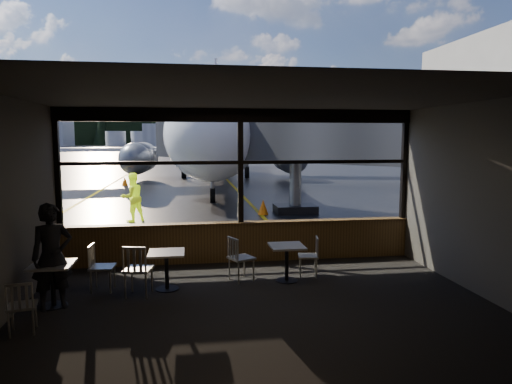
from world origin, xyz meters
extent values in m
plane|color=black|center=(0.00, 120.00, 0.00)|extent=(520.00, 520.00, 0.00)
cube|color=black|center=(0.00, -3.00, 0.01)|extent=(8.00, 6.00, 0.01)
cube|color=#38332D|center=(0.00, -3.00, 3.50)|extent=(8.00, 6.00, 0.04)
cube|color=#453F37|center=(4.00, -3.00, 1.75)|extent=(0.04, 6.00, 3.50)
cube|color=#453F37|center=(0.00, -6.00, 1.75)|extent=(8.00, 0.04, 3.50)
cube|color=#4B3216|center=(0.00, 0.00, 0.45)|extent=(8.00, 0.28, 0.90)
cube|color=black|center=(0.00, 0.00, 3.35)|extent=(8.00, 0.18, 0.30)
cube|color=black|center=(-3.95, 0.00, 2.20)|extent=(0.12, 0.12, 2.60)
cube|color=black|center=(0.00, 0.00, 2.20)|extent=(0.12, 0.12, 2.60)
cube|color=black|center=(3.95, 0.00, 2.20)|extent=(0.12, 0.12, 2.60)
cube|color=black|center=(0.00, 0.00, 2.30)|extent=(8.00, 0.10, 0.08)
imported|color=black|center=(-3.43, -2.49, 0.89)|extent=(0.77, 0.66, 1.78)
imported|color=#BFF219|center=(-3.09, 5.72, 0.84)|extent=(1.03, 0.99, 1.67)
cone|color=#DA5606|center=(1.59, 6.47, 0.28)|extent=(0.41, 0.41, 0.56)
cone|color=#FF5608|center=(-5.01, 18.29, 0.27)|extent=(0.38, 0.38, 0.53)
cylinder|color=silver|center=(-30.00, 182.00, 3.00)|extent=(8.00, 8.00, 6.00)
cylinder|color=silver|center=(-20.00, 182.00, 3.00)|extent=(8.00, 8.00, 6.00)
cylinder|color=silver|center=(-10.00, 182.00, 3.00)|extent=(8.00, 8.00, 6.00)
cube|color=black|center=(0.00, 210.00, 6.00)|extent=(360.00, 3.00, 12.00)
camera|label=1|loc=(-1.18, -10.27, 2.82)|focal=32.00mm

